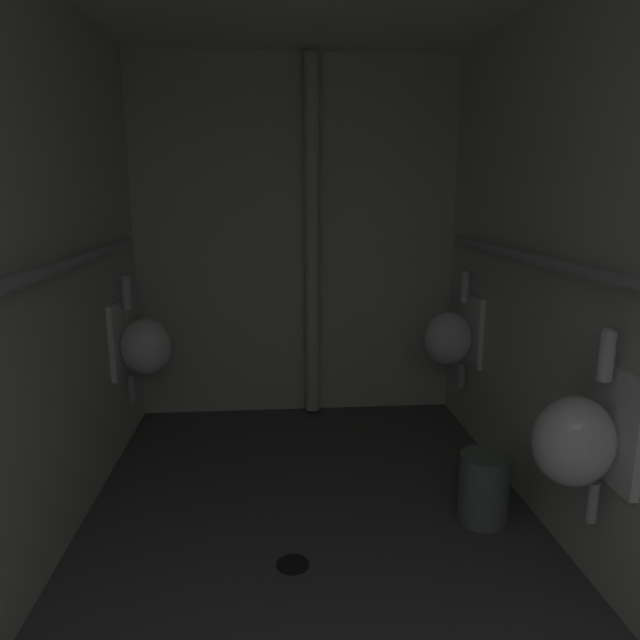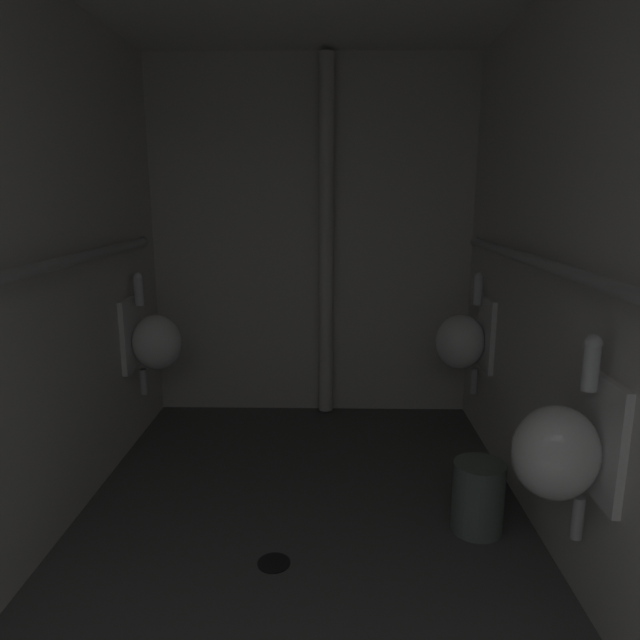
# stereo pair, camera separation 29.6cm
# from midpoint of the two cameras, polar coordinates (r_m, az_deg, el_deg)

# --- Properties ---
(floor) EXTENTS (2.30, 4.13, 0.08)m
(floor) POSITION_cam_midpoint_polar(r_m,az_deg,el_deg) (2.45, 1.33, -27.13)
(floor) COLOR #4C4F4C
(floor) RESTS_ON ground
(wall_right) EXTENTS (0.06, 4.13, 2.41)m
(wall_right) POSITION_cam_midpoint_polar(r_m,az_deg,el_deg) (2.22, 31.77, 2.40)
(wall_right) COLOR silver
(wall_right) RESTS_ON ground
(wall_back) EXTENTS (2.30, 0.06, 2.41)m
(wall_back) POSITION_cam_midpoint_polar(r_m,az_deg,el_deg) (3.94, 1.36, 7.90)
(wall_back) COLOR silver
(wall_back) RESTS_ON ground
(urinal_left_mid) EXTENTS (0.32, 0.30, 0.76)m
(urinal_left_mid) POSITION_cam_midpoint_polar(r_m,az_deg,el_deg) (3.54, -14.05, -2.02)
(urinal_left_mid) COLOR white
(urinal_right_mid) EXTENTS (0.32, 0.30, 0.76)m
(urinal_right_mid) POSITION_cam_midpoint_polar(r_m,az_deg,el_deg) (2.25, 26.65, -11.55)
(urinal_right_mid) COLOR white
(urinal_right_far) EXTENTS (0.32, 0.30, 0.76)m
(urinal_right_far) POSITION_cam_midpoint_polar(r_m,az_deg,el_deg) (3.60, 16.48, -1.93)
(urinal_right_far) COLOR white
(supply_pipe_right) EXTENTS (0.06, 3.41, 0.06)m
(supply_pipe_right) POSITION_cam_midpoint_polar(r_m,az_deg,el_deg) (2.18, 29.72, 3.22)
(supply_pipe_right) COLOR #B2B2B2
(standpipe_back_wall) EXTENTS (0.10, 0.10, 2.36)m
(standpipe_back_wall) POSITION_cam_midpoint_polar(r_m,az_deg,el_deg) (3.83, 2.87, 7.76)
(standpipe_back_wall) COLOR silver
(standpipe_back_wall) RESTS_ON ground
(floor_drain) EXTENTS (0.14, 0.14, 0.01)m
(floor_drain) POSITION_cam_midpoint_polar(r_m,az_deg,el_deg) (2.61, -1.11, -23.14)
(floor_drain) COLOR black
(floor_drain) RESTS_ON ground
(waste_bin) EXTENTS (0.23, 0.23, 0.33)m
(waste_bin) POSITION_cam_midpoint_polar(r_m,az_deg,el_deg) (2.86, 18.53, -16.47)
(waste_bin) COLOR slate
(waste_bin) RESTS_ON ground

